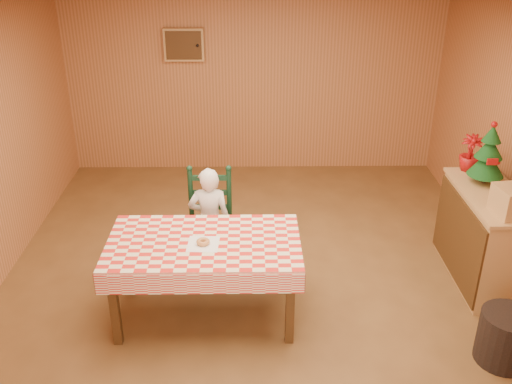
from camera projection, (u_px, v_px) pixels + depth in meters
ground at (256, 289)px, 5.51m from camera, size 6.00×6.00×0.00m
cabin_walls at (255, 90)px, 5.19m from camera, size 5.10×6.05×2.65m
dining_table at (204, 249)px, 4.87m from camera, size 1.66×0.96×0.77m
ladder_chair at (210, 223)px, 5.65m from camera, size 0.44×0.40×1.08m
seated_child at (210, 221)px, 5.58m from camera, size 0.41×0.27×1.12m
napkin at (203, 244)px, 4.78m from camera, size 0.27×0.27×0.00m
donut at (203, 242)px, 4.78m from camera, size 0.14×0.14×0.04m
shelf_unit at (484, 237)px, 5.49m from camera, size 0.54×1.24×0.93m
christmas_tree at (488, 155)px, 5.39m from camera, size 0.34×0.34×0.62m
flower_arrangement at (470, 153)px, 5.70m from camera, size 0.27×0.27×0.37m
storage_bin at (506, 338)px, 4.55m from camera, size 0.54×0.54×0.44m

